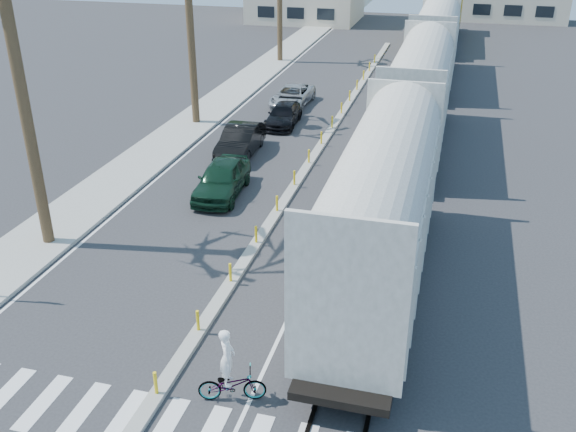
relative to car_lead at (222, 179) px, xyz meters
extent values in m
plane|color=#28282B|center=(3.01, -12.31, -0.80)|extent=(140.00, 140.00, 0.00)
cube|color=gray|center=(-5.49, 12.69, -0.73)|extent=(3.00, 90.00, 0.15)
cube|color=black|center=(7.29, 15.69, -0.77)|extent=(0.12, 100.00, 0.06)
cube|color=black|center=(8.73, 15.69, -0.77)|extent=(0.12, 100.00, 0.06)
cube|color=gray|center=(3.01, 7.69, -0.73)|extent=(0.45, 60.00, 0.15)
cylinder|color=yellow|center=(3.01, -13.31, -0.30)|extent=(0.10, 0.10, 0.70)
cylinder|color=yellow|center=(3.01, -10.31, -0.30)|extent=(0.10, 0.10, 0.70)
cylinder|color=yellow|center=(3.01, -7.31, -0.30)|extent=(0.10, 0.10, 0.70)
cylinder|color=yellow|center=(3.01, -4.31, -0.30)|extent=(0.10, 0.10, 0.70)
cylinder|color=yellow|center=(3.01, -1.31, -0.30)|extent=(0.10, 0.10, 0.70)
cylinder|color=yellow|center=(3.01, 1.69, -0.30)|extent=(0.10, 0.10, 0.70)
cylinder|color=yellow|center=(3.01, 4.69, -0.30)|extent=(0.10, 0.10, 0.70)
cylinder|color=yellow|center=(3.01, 7.69, -0.30)|extent=(0.10, 0.10, 0.70)
cylinder|color=yellow|center=(3.01, 10.69, -0.30)|extent=(0.10, 0.10, 0.70)
cylinder|color=yellow|center=(3.01, 13.69, -0.30)|extent=(0.10, 0.10, 0.70)
cylinder|color=yellow|center=(3.01, 16.69, -0.30)|extent=(0.10, 0.10, 0.70)
cylinder|color=yellow|center=(3.01, 19.69, -0.30)|extent=(0.10, 0.10, 0.70)
cylinder|color=yellow|center=(3.01, 22.69, -0.30)|extent=(0.10, 0.10, 0.70)
cylinder|color=yellow|center=(3.01, 25.69, -0.30)|extent=(0.10, 0.10, 0.70)
cylinder|color=yellow|center=(3.01, 28.69, -0.30)|extent=(0.10, 0.10, 0.70)
cube|color=silver|center=(3.01, -14.31, -0.80)|extent=(14.00, 2.20, 0.01)
cube|color=silver|center=(-3.79, 12.69, -0.80)|extent=(0.12, 90.00, 0.01)
cube|color=silver|center=(5.51, 12.69, -0.80)|extent=(0.12, 90.00, 0.01)
cube|color=#A5A398|center=(8.01, -6.32, 1.90)|extent=(3.00, 12.88, 3.40)
cylinder|color=#A5A398|center=(8.01, -6.32, 3.60)|extent=(2.90, 12.58, 2.90)
cube|color=black|center=(8.01, -6.32, -0.30)|extent=(2.60, 12.88, 1.00)
cube|color=#A5A398|center=(8.01, 8.68, 1.90)|extent=(3.00, 12.88, 3.40)
cylinder|color=#A5A398|center=(8.01, 8.68, 3.60)|extent=(2.90, 12.58, 2.90)
cube|color=black|center=(8.01, 8.68, -0.30)|extent=(2.60, 12.88, 1.00)
cube|color=#A5A398|center=(8.01, 23.68, 1.90)|extent=(3.00, 12.88, 3.40)
cylinder|color=#A5A398|center=(8.01, 23.68, 3.60)|extent=(2.90, 12.58, 2.90)
cube|color=black|center=(8.01, 23.68, -0.30)|extent=(2.60, 12.88, 1.00)
cube|color=#4C4C4F|center=(8.01, 39.68, 0.25)|extent=(3.00, 17.00, 0.50)
cube|color=gold|center=(8.01, 38.68, 1.80)|extent=(2.70, 12.24, 2.60)
cube|color=gold|center=(8.01, 45.46, 2.10)|extent=(3.00, 3.74, 3.20)
cube|color=black|center=(8.01, 39.68, -0.35)|extent=(2.60, 13.60, 0.90)
cylinder|color=brown|center=(-4.99, -6.31, 4.70)|extent=(0.44, 0.44, 11.00)
cylinder|color=brown|center=(-5.29, 9.69, 4.20)|extent=(0.44, 0.44, 10.00)
imported|color=black|center=(0.00, 0.00, 0.00)|extent=(2.59, 5.00, 1.61)
imported|color=black|center=(-0.90, 5.27, -0.02)|extent=(2.15, 4.95, 1.58)
imported|color=black|center=(-0.04, 10.86, -0.18)|extent=(2.16, 4.45, 1.24)
imported|color=#AEB0B3|center=(-0.61, 15.13, -0.14)|extent=(2.56, 4.94, 1.32)
imported|color=#9EA0A5|center=(5.04, -12.83, -0.32)|extent=(1.66, 2.21, 0.97)
imported|color=white|center=(4.94, -12.83, 0.59)|extent=(0.84, 0.74, 1.69)
camera|label=1|loc=(10.01, -25.54, 11.36)|focal=40.00mm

